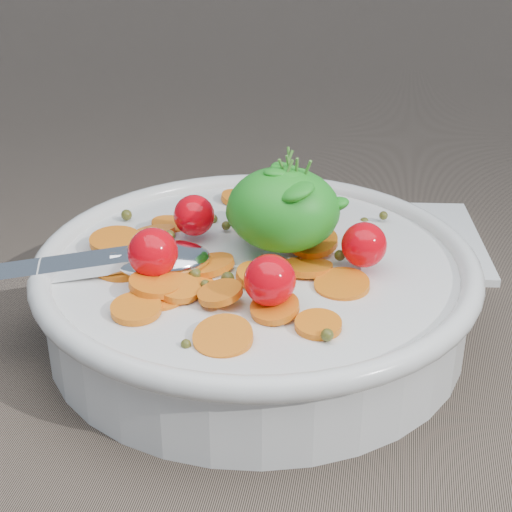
# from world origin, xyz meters

# --- Properties ---
(ground) EXTENTS (6.00, 6.00, 0.00)m
(ground) POSITION_xyz_m (0.00, 0.00, 0.00)
(ground) COLOR #6B5B4C
(ground) RESTS_ON ground
(bowl) EXTENTS (0.32, 0.30, 0.13)m
(bowl) POSITION_xyz_m (-0.02, 0.03, 0.04)
(bowl) COLOR silver
(bowl) RESTS_ON ground
(napkin) EXTENTS (0.19, 0.17, 0.01)m
(napkin) POSITION_xyz_m (0.07, 0.18, 0.00)
(napkin) COLOR white
(napkin) RESTS_ON ground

